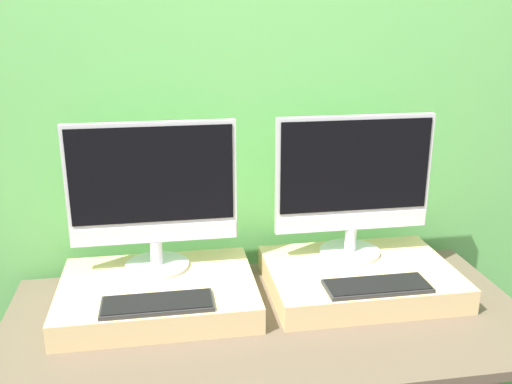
% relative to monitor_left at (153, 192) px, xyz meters
% --- Properties ---
extents(wall_back, '(8.00, 0.04, 2.60)m').
position_rel_monitor_left_xyz_m(wall_back, '(0.33, 0.21, 0.25)').
color(wall_back, '#66B75B').
rests_on(wall_back, ground_plane).
extents(workbench, '(1.58, 0.75, 0.72)m').
position_rel_monitor_left_xyz_m(workbench, '(0.33, -0.23, -0.41)').
color(workbench, brown).
rests_on(workbench, ground_plane).
extents(wooden_riser_left, '(0.60, 0.45, 0.08)m').
position_rel_monitor_left_xyz_m(wooden_riser_left, '(0.00, -0.11, -0.30)').
color(wooden_riser_left, '#D6B77F').
rests_on(wooden_riser_left, workbench).
extents(monitor_left, '(0.53, 0.21, 0.48)m').
position_rel_monitor_left_xyz_m(monitor_left, '(0.00, 0.00, 0.00)').
color(monitor_left, silver).
rests_on(monitor_left, wooden_riser_left).
extents(keyboard_left, '(0.32, 0.12, 0.01)m').
position_rel_monitor_left_xyz_m(keyboard_left, '(-0.00, -0.26, -0.25)').
color(keyboard_left, '#2D2D2D').
rests_on(keyboard_left, wooden_riser_left).
extents(wooden_riser_right, '(0.60, 0.45, 0.08)m').
position_rel_monitor_left_xyz_m(wooden_riser_right, '(0.66, -0.11, -0.30)').
color(wooden_riser_right, '#D6B77F').
rests_on(wooden_riser_right, workbench).
extents(monitor_right, '(0.53, 0.21, 0.48)m').
position_rel_monitor_left_xyz_m(monitor_right, '(0.66, 0.00, 0.00)').
color(monitor_right, silver).
rests_on(monitor_right, wooden_riser_right).
extents(keyboard_right, '(0.32, 0.12, 0.01)m').
position_rel_monitor_left_xyz_m(keyboard_right, '(0.66, -0.26, -0.25)').
color(keyboard_right, '#2D2D2D').
rests_on(keyboard_right, wooden_riser_right).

